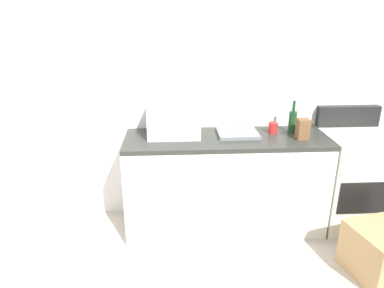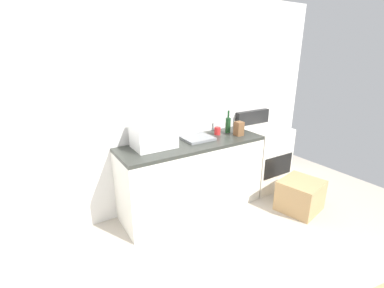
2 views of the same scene
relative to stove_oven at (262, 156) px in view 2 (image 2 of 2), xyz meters
The scene contains 10 objects.
ground_plane 1.99m from the stove_oven, 141.59° to the right, with size 6.00×6.00×0.00m, color #B2A899.
wall_back 1.77m from the stove_oven, 167.22° to the left, with size 5.00×0.10×2.60m, color silver.
kitchen_counter 1.22m from the stove_oven, behind, with size 1.80×0.60×0.90m.
stove_oven is the anchor object (origin of this frame).
microwave 1.78m from the stove_oven, behind, with size 0.46×0.34×0.27m, color white.
sink_basin 1.20m from the stove_oven, behind, with size 0.36×0.32×0.03m, color slate.
wine_bottle 0.81m from the stove_oven, behind, with size 0.07×0.07×0.30m.
coffee_mug 0.92m from the stove_oven, behind, with size 0.08×0.08×0.10m, color red.
knife_block 0.77m from the stove_oven, behind, with size 0.10×0.10×0.18m, color brown.
cardboard_box_large 0.81m from the stove_oven, 95.43° to the right, with size 0.49×0.46×0.39m, color tan.
Camera 2 is at (-1.32, -1.40, 1.93)m, focal length 25.24 mm.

